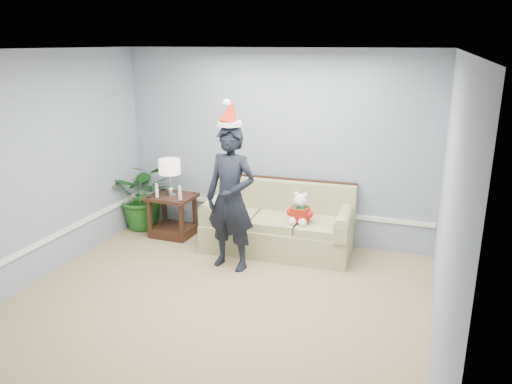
{
  "coord_description": "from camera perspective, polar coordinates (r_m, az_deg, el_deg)",
  "views": [
    {
      "loc": [
        2.07,
        -4.1,
        2.77
      ],
      "look_at": [
        0.06,
        1.55,
        0.96
      ],
      "focal_mm": 35.0,
      "sensor_mm": 36.0,
      "label": 1
    }
  ],
  "objects": [
    {
      "name": "sofa",
      "position": [
        6.9,
        2.6,
        -3.91
      ],
      "size": [
        2.03,
        0.93,
        0.94
      ],
      "rotation": [
        0.0,
        0.0,
        0.04
      ],
      "color": "#5D6B32",
      "rests_on": "room_shell"
    },
    {
      "name": "santa_hat",
      "position": [
        5.95,
        -2.99,
        8.91
      ],
      "size": [
        0.36,
        0.39,
        0.33
      ],
      "rotation": [
        0.0,
        0.0,
        -0.34
      ],
      "color": "white",
      "rests_on": "man"
    },
    {
      "name": "side_table",
      "position": [
        7.49,
        -9.47,
        -3.16
      ],
      "size": [
        0.66,
        0.56,
        0.62
      ],
      "rotation": [
        0.0,
        0.0,
        -0.03
      ],
      "color": "#331C12",
      "rests_on": "room_shell"
    },
    {
      "name": "room_shell",
      "position": [
        4.81,
        -6.86,
        -0.5
      ],
      "size": [
        4.54,
        5.04,
        2.74
      ],
      "color": "tan",
      "rests_on": "ground"
    },
    {
      "name": "candle_pair",
      "position": [
        7.2,
        -10.0,
        -0.03
      ],
      "size": [
        0.43,
        0.05,
        0.2
      ],
      "color": "silver",
      "rests_on": "side_table"
    },
    {
      "name": "table_lamp",
      "position": [
        7.22,
        -9.84,
        2.69
      ],
      "size": [
        0.31,
        0.31,
        0.55
      ],
      "color": "silver",
      "rests_on": "side_table"
    },
    {
      "name": "wainscot_trim",
      "position": [
        6.62,
        -11.25,
        -4.07
      ],
      "size": [
        4.49,
        4.99,
        0.06
      ],
      "color": "white",
      "rests_on": "room_shell"
    },
    {
      "name": "houseplant",
      "position": [
        7.82,
        -12.64,
        -0.3
      ],
      "size": [
        1.19,
        1.12,
        1.05
      ],
      "primitive_type": "imported",
      "rotation": [
        0.0,
        0.0,
        0.39
      ],
      "color": "#1C5C1C",
      "rests_on": "room_shell"
    },
    {
      "name": "man",
      "position": [
        6.17,
        -2.9,
        -0.77
      ],
      "size": [
        0.72,
        0.53,
        1.82
      ],
      "primitive_type": "imported",
      "rotation": [
        0.0,
        0.0,
        -0.15
      ],
      "color": "black",
      "rests_on": "room_shell"
    },
    {
      "name": "teddy_bear",
      "position": [
        6.53,
        5.05,
        -2.27
      ],
      "size": [
        0.27,
        0.3,
        0.42
      ],
      "rotation": [
        0.0,
        0.0,
        -0.04
      ],
      "color": "white",
      "rests_on": "sofa"
    }
  ]
}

